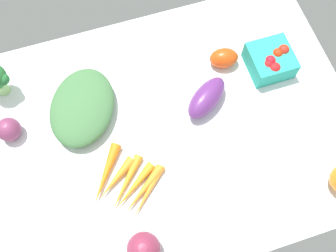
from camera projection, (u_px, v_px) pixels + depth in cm
name	position (u px, v px, depth cm)	size (l,w,h in cm)	color
tablecloth	(168.00, 130.00, 104.57)	(104.00, 76.00, 2.00)	white
berry_basket	(271.00, 61.00, 107.49)	(11.94, 11.94, 7.66)	teal
red_onion_center	(144.00, 249.00, 88.20)	(8.03, 8.03, 8.03)	maroon
eggplant	(207.00, 98.00, 103.35)	(14.56, 6.77, 6.77)	#602B74
carrot_bunch	(126.00, 183.00, 96.74)	(21.09, 21.60, 2.92)	orange
roma_tomato	(224.00, 58.00, 108.61)	(8.26, 5.74, 5.74)	#E44613
leafy_greens_clump	(82.00, 107.00, 102.59)	(23.77, 17.25, 6.30)	#407141
red_onion_near_basket	(9.00, 130.00, 100.09)	(6.45, 6.45, 6.45)	#7C3359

